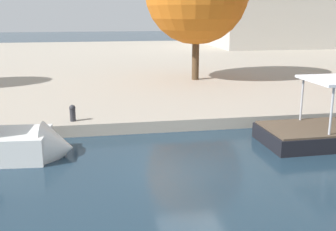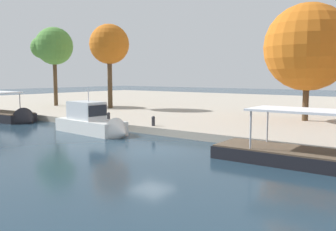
{
  "view_description": "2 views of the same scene",
  "coord_description": "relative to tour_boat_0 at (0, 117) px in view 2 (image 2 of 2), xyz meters",
  "views": [
    {
      "loc": [
        -3.42,
        -13.94,
        5.83
      ],
      "look_at": [
        -0.02,
        4.9,
        0.9
      ],
      "focal_mm": 43.37,
      "sensor_mm": 36.0,
      "label": 1
    },
    {
      "loc": [
        14.35,
        -17.28,
        4.7
      ],
      "look_at": [
        -3.93,
        6.95,
        1.4
      ],
      "focal_mm": 39.04,
      "sensor_mm": 36.0,
      "label": 2
    }
  ],
  "objects": [
    {
      "name": "tree_4",
      "position": [
        27.63,
        14.16,
        6.88
      ],
      "size": [
        8.05,
        7.86,
        10.6
      ],
      "color": "#4C3823",
      "rests_on": "dock_promenade"
    },
    {
      "name": "dock_promenade",
      "position": [
        23.18,
        29.8,
        -0.01
      ],
      "size": [
        120.0,
        55.0,
        0.59
      ],
      "primitive_type": "cube",
      "color": "#A39989",
      "rests_on": "ground_plane"
    },
    {
      "name": "tour_boat_0",
      "position": [
        0.0,
        0.0,
        0.0
      ],
      "size": [
        11.85,
        3.75,
        4.23
      ],
      "rotation": [
        0.0,
        0.0,
        0.07
      ],
      "color": "black",
      "rests_on": "ground_plane"
    },
    {
      "name": "tour_boat_2",
      "position": [
        33.24,
        -0.5,
        -0.08
      ],
      "size": [
        11.39,
        3.18,
        4.23
      ],
      "rotation": [
        0.0,
        0.0,
        0.01
      ],
      "color": "black",
      "rests_on": "ground_plane"
    },
    {
      "name": "ground_plane",
      "position": [
        23.18,
        -2.73,
        -0.31
      ],
      "size": [
        220.0,
        220.0,
        0.0
      ],
      "primitive_type": "plane",
      "color": "#1E3342"
    },
    {
      "name": "mooring_bollard_0",
      "position": [
        13.33,
        3.08,
        0.73
      ],
      "size": [
        0.32,
        0.32,
        0.83
      ],
      "color": "#2D2D33",
      "rests_on": "dock_promenade"
    },
    {
      "name": "tree_0",
      "position": [
        3.56,
        12.85,
        8.47
      ],
      "size": [
        5.0,
        5.0,
        10.59
      ],
      "color": "#4C3823",
      "rests_on": "dock_promenade"
    },
    {
      "name": "tree_3",
      "position": [
        -5.36,
        10.72,
        8.43
      ],
      "size": [
        5.2,
        5.17,
        10.7
      ],
      "color": "#4C3823",
      "rests_on": "dock_promenade"
    },
    {
      "name": "motor_yacht_1",
      "position": [
        14.87,
        -0.03,
        0.45
      ],
      "size": [
        7.92,
        2.94,
        4.36
      ],
      "rotation": [
        0.0,
        0.0,
        -0.08
      ],
      "color": "silver",
      "rests_on": "ground_plane"
    },
    {
      "name": "mooring_bollard_1",
      "position": [
        18.58,
        3.11,
        0.72
      ],
      "size": [
        0.31,
        0.31,
        0.82
      ],
      "color": "#2D2D33",
      "rests_on": "dock_promenade"
    }
  ]
}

